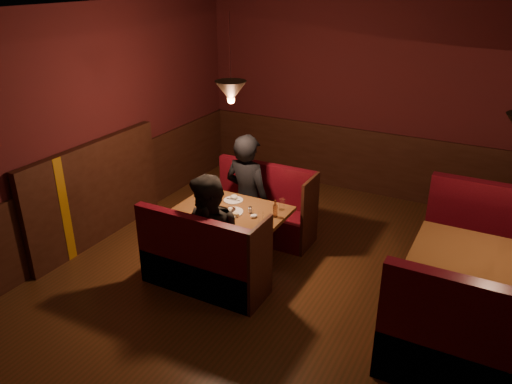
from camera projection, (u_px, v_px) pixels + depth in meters
The scene contains 9 objects.
room at pixel (271, 220), 4.72m from camera, with size 6.02×7.02×2.92m.
main_table at pixel (235, 220), 5.87m from camera, with size 1.27×0.77×0.89m.
main_bench_far at pixel (263, 213), 6.54m from camera, with size 1.40×0.50×0.95m.
main_bench_near at pixel (202, 266), 5.37m from camera, with size 1.40×0.50×0.95m.
second_table at pixel (492, 278), 4.62m from camera, with size 1.45×0.93×0.82m.
second_bench_far at pixel (498, 258), 5.41m from camera, with size 1.61×0.60×1.15m.
second_bench_near at pixel (481, 358), 4.01m from camera, with size 1.61×0.60×1.15m.
diner_a at pixel (247, 175), 6.23m from camera, with size 0.64×0.42×1.76m, color black.
diner_b at pixel (209, 219), 5.28m from camera, with size 0.79×0.62×1.63m, color black.
Camera 1 is at (1.57, -3.73, 3.22)m, focal length 35.00 mm.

